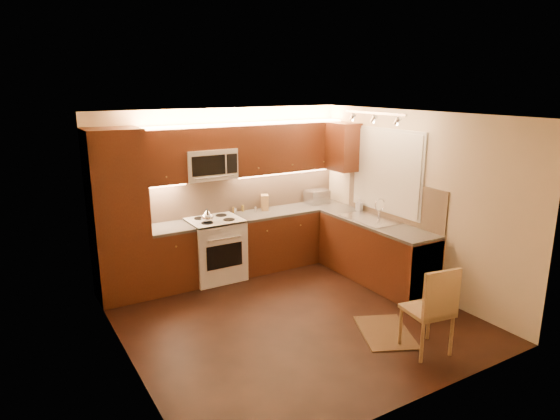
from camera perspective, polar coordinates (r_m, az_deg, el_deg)
floor at (r=6.30m, az=1.43°, el=-12.36°), size 4.00×4.00×0.01m
ceiling at (r=5.63m, az=1.59°, el=10.99°), size 4.00×4.00×0.01m
wall_back at (r=7.55m, az=-6.63°, el=2.22°), size 4.00×0.01×2.50m
wall_front at (r=4.37m, az=15.77°, el=-7.46°), size 4.00×0.01×2.50m
wall_left at (r=5.10m, az=-17.90°, el=-4.43°), size 0.01×4.00×2.50m
wall_right at (r=7.08m, az=15.32°, el=0.96°), size 0.01×4.00×2.50m
pantry at (r=6.80m, az=-18.30°, el=-0.68°), size 0.70×0.60×2.30m
base_cab_back_left at (r=7.17m, az=-12.69°, el=-5.55°), size 0.62×0.60×0.86m
counter_back_left at (r=7.03m, az=-12.90°, el=-2.10°), size 0.62×0.60×0.04m
base_cab_back_right at (r=7.98m, az=1.26°, el=-3.11°), size 1.92×0.60×0.86m
counter_back_right at (r=7.86m, az=1.27°, el=0.02°), size 1.92×0.60×0.04m
base_cab_right at (r=7.38m, az=11.04°, el=-4.88°), size 0.60×2.00×0.86m
counter_right at (r=7.24m, az=11.21°, el=-1.52°), size 0.60×2.00×0.04m
dishwasher at (r=6.91m, az=14.91°, el=-6.46°), size 0.58×0.60×0.84m
backsplash_back at (r=7.70m, az=-4.22°, el=2.13°), size 3.30×0.02×0.60m
backsplash_right at (r=7.36m, az=13.01°, el=1.21°), size 0.02×2.00×0.60m
upper_cab_back_left at (r=6.94m, az=-13.68°, el=6.06°), size 0.62×0.35×0.75m
upper_cab_back_right at (r=7.78m, az=0.82°, el=7.34°), size 1.92×0.35×0.75m
upper_cab_bridge at (r=7.14m, az=-8.46°, el=8.33°), size 0.76×0.35×0.31m
upper_cab_right_corner at (r=7.88m, az=7.37°, el=7.31°), size 0.35×0.50×0.75m
stove at (r=7.36m, az=-7.54°, el=-4.52°), size 0.76×0.65×0.92m
microwave at (r=7.18m, az=-8.30°, el=5.34°), size 0.76×0.38×0.44m
window_frame at (r=7.38m, az=12.36°, el=4.46°), size 0.03×1.44×1.24m
window_blinds at (r=7.37m, az=12.25°, el=4.45°), size 0.02×1.36×1.16m
sink at (r=7.33m, az=10.47°, el=-0.53°), size 0.52×0.86×0.15m
faucet at (r=7.43m, az=11.54°, el=0.22°), size 0.20×0.04×0.30m
track_light_bar at (r=6.88m, az=10.91°, el=11.05°), size 0.04×1.20×0.03m
kettle at (r=7.03m, az=-8.49°, el=-0.67°), size 0.21×0.21×0.21m
toaster_oven at (r=8.22m, az=4.33°, el=1.57°), size 0.37×0.28×0.22m
knife_block at (r=7.76m, az=-1.80°, el=0.91°), size 0.17×0.21×0.24m
spice_jar_a at (r=7.57m, az=-5.22°, el=-0.09°), size 0.05×0.05×0.09m
spice_jar_b at (r=7.63m, az=-5.42°, el=0.02°), size 0.04×0.04×0.09m
spice_jar_c at (r=7.65m, az=-2.87°, el=0.10°), size 0.04×0.04×0.09m
spice_jar_d at (r=7.69m, az=-4.36°, el=0.21°), size 0.04×0.04×0.10m
soap_bottle at (r=7.81m, az=9.22°, el=0.62°), size 0.10×0.11×0.19m
rug at (r=6.07m, az=12.16°, el=-13.73°), size 0.86×1.00×0.01m
dining_chair at (r=5.60m, az=16.79°, el=-10.89°), size 0.51×0.51×1.00m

